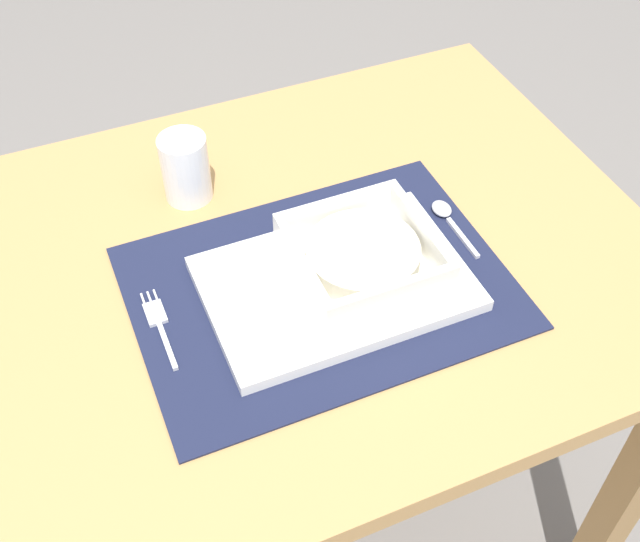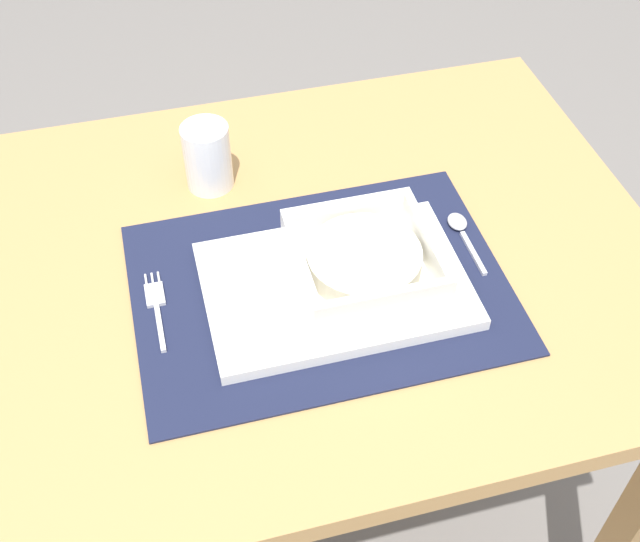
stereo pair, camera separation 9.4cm
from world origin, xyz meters
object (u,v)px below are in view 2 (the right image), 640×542
at_px(fork, 156,304).
at_px(spoon, 461,229).
at_px(dining_table, 320,311).
at_px(butter_knife, 453,263).
at_px(porridge_bowl, 364,262).
at_px(drinking_glass, 208,160).

height_order(fork, spoon, spoon).
bearing_deg(spoon, dining_table, 175.03).
height_order(dining_table, butter_knife, butter_knife).
distance_m(fork, butter_knife, 0.36).
xyz_separation_m(porridge_bowl, butter_knife, (0.12, 0.00, -0.03)).
xyz_separation_m(spoon, drinking_glass, (-0.30, 0.18, 0.03)).
bearing_deg(spoon, butter_knife, -121.45).
relative_size(porridge_bowl, fork, 1.30).
height_order(porridge_bowl, fork, porridge_bowl).
height_order(porridge_bowl, drinking_glass, drinking_glass).
distance_m(dining_table, porridge_bowl, 0.17).
xyz_separation_m(dining_table, drinking_glass, (-0.11, 0.17, 0.16)).
relative_size(butter_knife, drinking_glass, 1.44).
relative_size(porridge_bowl, butter_knife, 1.21).
bearing_deg(drinking_glass, butter_knife, -41.32).
distance_m(fork, spoon, 0.39).
relative_size(porridge_bowl, spoon, 1.53).
xyz_separation_m(dining_table, butter_knife, (0.15, -0.07, 0.12)).
xyz_separation_m(dining_table, spoon, (0.18, -0.01, 0.12)).
bearing_deg(porridge_bowl, dining_table, 118.04).
bearing_deg(dining_table, porridge_bowl, -61.96).
relative_size(porridge_bowl, drinking_glass, 1.75).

